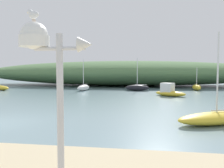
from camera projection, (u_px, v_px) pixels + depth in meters
The scene contains 10 objects.
ground_plane at pixel (2, 122), 11.23m from camera, with size 120.00×120.00×0.00m, color gray.
distant_hill at pixel (123, 73), 39.39m from camera, with size 50.59×14.79×4.15m, color #517547.
mast_structure at pixel (43, 53), 4.04m from camera, with size 1.31×0.53×3.18m.
seagull_on_radar at pixel (33, 14), 4.03m from camera, with size 0.32×0.21×0.23m.
sailboat_west_reach at pixel (197, 87), 29.37m from camera, with size 1.01×2.56×2.91m.
sailboat_east_reach at pixel (0, 88), 29.84m from camera, with size 3.89×2.67×3.51m.
sailboat_far_left at pixel (137, 88), 28.56m from camera, with size 3.03×1.20×4.10m.
sailboat_centre_water at pixel (83, 88), 28.82m from camera, with size 1.36×3.09×3.93m.
sailboat_by_sandbar at pixel (217, 118), 10.85m from camera, with size 4.32×3.05×4.32m.
motorboat_far_right at pixel (169, 92), 22.78m from camera, with size 3.33×2.79×1.29m.
Camera 1 is at (6.92, -10.19, 2.53)m, focal length 36.93 mm.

